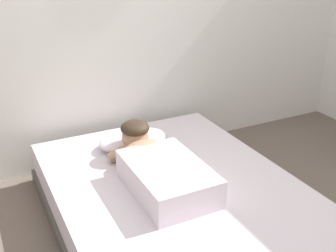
# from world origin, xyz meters

# --- Properties ---
(ground_plane) EXTENTS (12.74, 12.74, 0.00)m
(ground_plane) POSITION_xyz_m (0.00, 0.00, 0.00)
(ground_plane) COLOR #66564C
(back_wall) EXTENTS (4.37, 0.12, 2.50)m
(back_wall) POSITION_xyz_m (0.00, 1.45, 1.25)
(back_wall) COLOR silver
(back_wall) RESTS_ON ground
(bed) EXTENTS (1.49, 1.94, 0.32)m
(bed) POSITION_xyz_m (-0.15, 0.33, 0.16)
(bed) COLOR #4C4742
(bed) RESTS_ON ground
(pillow) EXTENTS (0.52, 0.32, 0.11)m
(pillow) POSITION_xyz_m (-0.19, 0.91, 0.37)
(pillow) COLOR silver
(pillow) RESTS_ON bed
(person_lying) EXTENTS (0.43, 0.92, 0.27)m
(person_lying) POSITION_xyz_m (-0.24, 0.40, 0.42)
(person_lying) COLOR silver
(person_lying) RESTS_ON bed
(coffee_cup) EXTENTS (0.12, 0.09, 0.07)m
(coffee_cup) POSITION_xyz_m (-0.04, 0.63, 0.36)
(coffee_cup) COLOR teal
(coffee_cup) RESTS_ON bed
(cell_phone) EXTENTS (0.07, 0.14, 0.01)m
(cell_phone) POSITION_xyz_m (-0.19, 0.34, 0.32)
(cell_phone) COLOR black
(cell_phone) RESTS_ON bed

